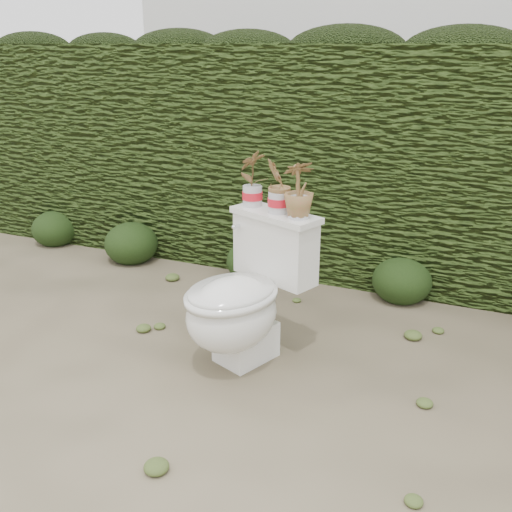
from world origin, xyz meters
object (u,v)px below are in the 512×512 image
at_px(potted_plant_center, 278,187).
at_px(potted_plant_right, 299,191).
at_px(potted_plant_left, 252,179).
at_px(toilet, 243,299).

bearing_deg(potted_plant_center, potted_plant_right, 64.06).
distance_m(potted_plant_left, potted_plant_right, 0.33).
bearing_deg(potted_plant_right, potted_plant_left, -63.53).
bearing_deg(potted_plant_center, potted_plant_left, -115.94).
distance_m(potted_plant_center, potted_plant_right, 0.14).
xyz_separation_m(toilet, potted_plant_right, (0.23, 0.16, 0.56)).
bearing_deg(potted_plant_right, potted_plant_center, -63.53).
xyz_separation_m(toilet, potted_plant_center, (0.11, 0.22, 0.55)).
bearing_deg(potted_plant_left, toilet, 38.32).
xyz_separation_m(potted_plant_center, potted_plant_right, (0.13, -0.05, 0.00)).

